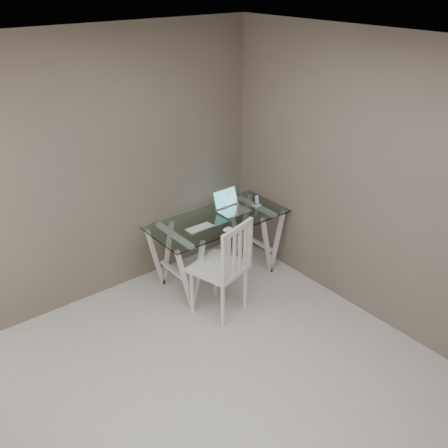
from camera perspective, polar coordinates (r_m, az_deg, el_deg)
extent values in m
plane|color=#BBB9B4|center=(4.12, 0.55, -22.20)|extent=(4.50, 4.50, 0.00)
cube|color=white|center=(2.70, 0.82, 18.14)|extent=(4.00, 4.50, 0.02)
cube|color=#665B50|center=(4.96, -16.00, 5.27)|extent=(4.00, 0.02, 2.70)
cube|color=#665B50|center=(4.58, 20.49, 2.71)|extent=(0.02, 4.50, 2.70)
cube|color=silver|center=(5.30, -0.75, 0.58)|extent=(1.50, 0.70, 0.01)
cube|color=silver|center=(5.21, -5.52, -4.83)|extent=(0.24, 0.62, 0.72)
cube|color=silver|center=(5.79, 3.58, -1.22)|extent=(0.24, 0.62, 0.72)
cube|color=silver|center=(4.91, -0.60, -4.98)|extent=(0.57, 0.57, 0.04)
cylinder|color=silver|center=(4.84, -0.15, -9.30)|extent=(0.04, 0.04, 0.48)
cylinder|color=silver|center=(5.09, 2.44, -7.24)|extent=(0.04, 0.04, 0.48)
cylinder|color=silver|center=(5.03, -3.65, -7.73)|extent=(0.04, 0.04, 0.48)
cylinder|color=silver|center=(5.27, -0.98, -5.84)|extent=(0.04, 0.04, 0.48)
cube|color=silver|center=(4.66, 1.52, -3.11)|extent=(0.46, 0.15, 0.53)
cube|color=silver|center=(5.44, 1.10, 1.48)|extent=(0.32, 0.22, 0.01)
cube|color=#19D899|center=(5.49, 0.15, 3.02)|extent=(0.32, 0.08, 0.21)
cube|color=silver|center=(5.10, -2.83, -0.45)|extent=(0.31, 0.13, 0.01)
ellipsoid|color=white|center=(5.04, 0.44, -0.61)|extent=(0.11, 0.07, 0.04)
cube|color=white|center=(5.59, 3.80, 2.16)|extent=(0.07, 0.07, 0.02)
cube|color=black|center=(5.56, 3.75, 2.80)|extent=(0.06, 0.03, 0.12)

